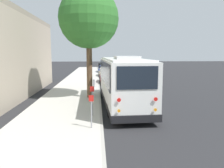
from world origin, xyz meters
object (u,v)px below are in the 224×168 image
at_px(parked_sedan_blue, 103,69).
at_px(street_tree, 89,15).
at_px(shuttle_bus, 122,79).
at_px(sign_post_near, 91,111).
at_px(sign_post_far, 92,101).
at_px(parked_sedan_gray, 104,67).
at_px(parked_sedan_maroon, 108,78).
at_px(parked_sedan_tan, 105,73).
at_px(fire_hydrant, 94,83).
at_px(parked_sedan_black, 103,65).

height_order(parked_sedan_blue, street_tree, street_tree).
bearing_deg(street_tree, shuttle_bus, -137.55).
height_order(sign_post_near, sign_post_far, sign_post_far).
distance_m(parked_sedan_gray, sign_post_far, 35.44).
relative_size(shuttle_bus, sign_post_far, 5.74).
bearing_deg(sign_post_near, parked_sedan_maroon, -5.53).
height_order(shuttle_bus, parked_sedan_tan, shuttle_bus).
bearing_deg(parked_sedan_gray, sign_post_near, 176.83).
relative_size(street_tree, sign_post_near, 5.82).
bearing_deg(parked_sedan_blue, parked_sedan_gray, -2.71).
xyz_separation_m(street_tree, fire_hydrant, (5.00, -0.25, -5.79)).
distance_m(parked_sedan_tan, parked_sedan_blue, 7.39).
relative_size(shuttle_bus, fire_hydrant, 11.43).
height_order(shuttle_bus, fire_hydrant, shuttle_bus).
bearing_deg(parked_sedan_maroon, parked_sedan_black, -2.87).
bearing_deg(parked_sedan_tan, street_tree, 170.31).
bearing_deg(parked_sedan_blue, sign_post_far, 177.78).
bearing_deg(sign_post_near, parked_sedan_tan, -3.59).
bearing_deg(parked_sedan_tan, fire_hydrant, 168.77).
bearing_deg(parked_sedan_tan, parked_sedan_maroon, 177.32).
relative_size(parked_sedan_maroon, parked_sedan_blue, 0.90).
height_order(parked_sedan_blue, parked_sedan_black, parked_sedan_blue).
relative_size(parked_sedan_maroon, sign_post_near, 2.77).
bearing_deg(sign_post_far, sign_post_near, 180.00).
bearing_deg(parked_sedan_tan, sign_post_near, 172.99).
bearing_deg(shuttle_bus, parked_sedan_blue, -0.79).
height_order(shuttle_bus, parked_sedan_blue, shuttle_bus).
relative_size(parked_sedan_blue, sign_post_far, 2.89).
distance_m(parked_sedan_maroon, sign_post_near, 15.92).
distance_m(parked_sedan_black, sign_post_near, 42.84).
bearing_deg(parked_sedan_gray, sign_post_far, 176.68).
distance_m(parked_sedan_gray, sign_post_near, 37.41).
height_order(parked_sedan_tan, street_tree, street_tree).
xyz_separation_m(street_tree, sign_post_far, (-5.16, -0.30, -5.36)).
bearing_deg(shuttle_bus, fire_hydrant, 12.94).
distance_m(parked_sedan_gray, fire_hydrant, 25.30).
height_order(parked_sedan_blue, parked_sedan_gray, parked_sedan_gray).
bearing_deg(parked_sedan_black, sign_post_far, 174.81).
bearing_deg(street_tree, parked_sedan_tan, -6.27).
xyz_separation_m(parked_sedan_tan, parked_sedan_black, (19.81, -0.24, -0.00)).
xyz_separation_m(parked_sedan_tan, parked_sedan_blue, (7.39, 0.06, 0.00)).
relative_size(parked_sedan_blue, sign_post_near, 3.08).
xyz_separation_m(parked_sedan_blue, parked_sedan_black, (12.41, -0.29, -0.00)).
height_order(parked_sedan_black, street_tree, street_tree).
bearing_deg(sign_post_far, parked_sedan_gray, -2.89).
xyz_separation_m(sign_post_near, sign_post_far, (1.97, 0.00, 0.05)).
bearing_deg(parked_sedan_black, fire_hydrant, 173.94).
xyz_separation_m(parked_sedan_maroon, street_tree, (-8.71, 1.83, 5.76)).
height_order(parked_sedan_black, sign_post_near, sign_post_near).
relative_size(parked_sedan_tan, street_tree, 0.49).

